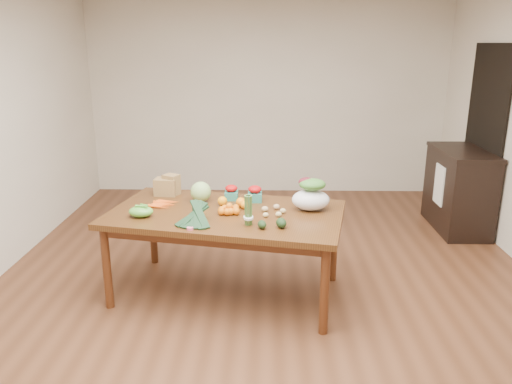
{
  "coord_description": "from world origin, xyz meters",
  "views": [
    {
      "loc": [
        -0.01,
        -4.1,
        2.1
      ],
      "look_at": [
        -0.1,
        0.0,
        0.87
      ],
      "focal_mm": 35.0,
      "sensor_mm": 36.0,
      "label": 1
    }
  ],
  "objects_px": {
    "cabinet": "(459,190)",
    "asparagus_bundle": "(248,210)",
    "paper_bag": "(166,185)",
    "mandarin_cluster": "(229,208)",
    "salad_bag": "(311,196)",
    "dining_table": "(226,253)",
    "kale_bunch": "(194,215)",
    "cabbage": "(201,192)"
  },
  "relations": [
    {
      "from": "cabinet",
      "to": "asparagus_bundle",
      "type": "relative_size",
      "value": 4.08
    },
    {
      "from": "paper_bag",
      "to": "mandarin_cluster",
      "type": "distance_m",
      "value": 0.81
    },
    {
      "from": "paper_bag",
      "to": "mandarin_cluster",
      "type": "height_order",
      "value": "paper_bag"
    },
    {
      "from": "cabinet",
      "to": "asparagus_bundle",
      "type": "bearing_deg",
      "value": -140.18
    },
    {
      "from": "paper_bag",
      "to": "salad_bag",
      "type": "height_order",
      "value": "salad_bag"
    },
    {
      "from": "dining_table",
      "to": "paper_bag",
      "type": "xyz_separation_m",
      "value": [
        -0.59,
        0.46,
        0.47
      ]
    },
    {
      "from": "kale_bunch",
      "to": "cabbage",
      "type": "bearing_deg",
      "value": 103.89
    },
    {
      "from": "dining_table",
      "to": "cabbage",
      "type": "bearing_deg",
      "value": 143.33
    },
    {
      "from": "paper_bag",
      "to": "asparagus_bundle",
      "type": "distance_m",
      "value": 1.12
    },
    {
      "from": "salad_bag",
      "to": "cabinet",
      "type": "bearing_deg",
      "value": 40.49
    },
    {
      "from": "cabinet",
      "to": "mandarin_cluster",
      "type": "xyz_separation_m",
      "value": [
        -2.53,
        -1.69,
        0.33
      ]
    },
    {
      "from": "mandarin_cluster",
      "to": "kale_bunch",
      "type": "distance_m",
      "value": 0.38
    },
    {
      "from": "dining_table",
      "to": "salad_bag",
      "type": "distance_m",
      "value": 0.87
    },
    {
      "from": "asparagus_bundle",
      "to": "salad_bag",
      "type": "xyz_separation_m",
      "value": [
        0.51,
        0.39,
        -0.0
      ]
    },
    {
      "from": "dining_table",
      "to": "salad_bag",
      "type": "xyz_separation_m",
      "value": [
        0.71,
        0.06,
        0.5
      ]
    },
    {
      "from": "cabbage",
      "to": "dining_table",
      "type": "bearing_deg",
      "value": -48.15
    },
    {
      "from": "cabinet",
      "to": "mandarin_cluster",
      "type": "bearing_deg",
      "value": -146.19
    },
    {
      "from": "cabinet",
      "to": "mandarin_cluster",
      "type": "height_order",
      "value": "cabinet"
    },
    {
      "from": "cabinet",
      "to": "cabbage",
      "type": "distance_m",
      "value": 3.15
    },
    {
      "from": "mandarin_cluster",
      "to": "asparagus_bundle",
      "type": "relative_size",
      "value": 0.72
    },
    {
      "from": "paper_bag",
      "to": "cabbage",
      "type": "xyz_separation_m",
      "value": [
        0.35,
        -0.2,
        -0.0
      ]
    },
    {
      "from": "mandarin_cluster",
      "to": "cabinet",
      "type": "bearing_deg",
      "value": 33.81
    },
    {
      "from": "dining_table",
      "to": "salad_bag",
      "type": "bearing_deg",
      "value": 16.35
    },
    {
      "from": "kale_bunch",
      "to": "asparagus_bundle",
      "type": "distance_m",
      "value": 0.42
    },
    {
      "from": "paper_bag",
      "to": "mandarin_cluster",
      "type": "xyz_separation_m",
      "value": [
        0.62,
        -0.51,
        -0.05
      ]
    },
    {
      "from": "cabbage",
      "to": "salad_bag",
      "type": "distance_m",
      "value": 0.97
    },
    {
      "from": "cabinet",
      "to": "mandarin_cluster",
      "type": "distance_m",
      "value": 3.06
    },
    {
      "from": "cabbage",
      "to": "kale_bunch",
      "type": "distance_m",
      "value": 0.6
    },
    {
      "from": "cabinet",
      "to": "kale_bunch",
      "type": "distance_m",
      "value": 3.43
    },
    {
      "from": "cabinet",
      "to": "mandarin_cluster",
      "type": "relative_size",
      "value": 5.67
    },
    {
      "from": "kale_bunch",
      "to": "asparagus_bundle",
      "type": "bearing_deg",
      "value": 11.86
    },
    {
      "from": "mandarin_cluster",
      "to": "asparagus_bundle",
      "type": "distance_m",
      "value": 0.33
    },
    {
      "from": "cabinet",
      "to": "cabbage",
      "type": "relative_size",
      "value": 5.65
    },
    {
      "from": "paper_bag",
      "to": "cabbage",
      "type": "relative_size",
      "value": 1.48
    },
    {
      "from": "asparagus_bundle",
      "to": "dining_table",
      "type": "bearing_deg",
      "value": 133.23
    },
    {
      "from": "paper_bag",
      "to": "salad_bag",
      "type": "xyz_separation_m",
      "value": [
        1.3,
        -0.4,
        0.03
      ]
    },
    {
      "from": "cabinet",
      "to": "asparagus_bundle",
      "type": "distance_m",
      "value": 3.1
    },
    {
      "from": "paper_bag",
      "to": "kale_bunch",
      "type": "bearing_deg",
      "value": -64.92
    },
    {
      "from": "cabinet",
      "to": "salad_bag",
      "type": "xyz_separation_m",
      "value": [
        -1.85,
        -1.58,
        0.4
      ]
    },
    {
      "from": "mandarin_cluster",
      "to": "cabbage",
      "type": "bearing_deg",
      "value": 130.76
    },
    {
      "from": "cabinet",
      "to": "paper_bag",
      "type": "relative_size",
      "value": 3.81
    },
    {
      "from": "asparagus_bundle",
      "to": "salad_bag",
      "type": "relative_size",
      "value": 0.79
    }
  ]
}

